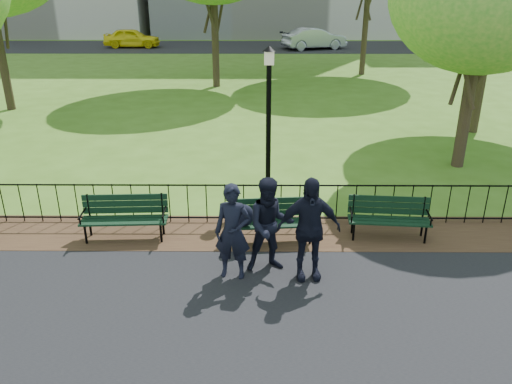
{
  "coord_description": "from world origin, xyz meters",
  "views": [
    {
      "loc": [
        0.13,
        -7.78,
        4.82
      ],
      "look_at": [
        0.07,
        1.5,
        0.94
      ],
      "focal_mm": 35.0,
      "sensor_mm": 36.0,
      "label": 1
    }
  ],
  "objects_px": {
    "park_bench_right_a": "(389,213)",
    "person_left": "(233,232)",
    "park_bench_main": "(258,215)",
    "taxi": "(132,38)",
    "person_right": "(309,229)",
    "person_mid": "(270,225)",
    "park_bench_left_a": "(124,212)",
    "sedan_silver": "(314,39)",
    "sedan_dark": "(309,39)",
    "lamppost": "(269,117)"
  },
  "relations": [
    {
      "from": "park_bench_right_a",
      "to": "lamppost",
      "type": "bearing_deg",
      "value": 141.64
    },
    {
      "from": "person_right",
      "to": "taxi",
      "type": "xyz_separation_m",
      "value": [
        -11.22,
        34.45,
        -0.18
      ]
    },
    {
      "from": "park_bench_right_a",
      "to": "person_mid",
      "type": "xyz_separation_m",
      "value": [
        -2.43,
        -1.28,
        0.36
      ]
    },
    {
      "from": "park_bench_right_a",
      "to": "sedan_silver",
      "type": "distance_m",
      "value": 31.9
    },
    {
      "from": "park_bench_left_a",
      "to": "person_mid",
      "type": "relative_size",
      "value": 0.99
    },
    {
      "from": "person_left",
      "to": "person_mid",
      "type": "bearing_deg",
      "value": 28.11
    },
    {
      "from": "park_bench_left_a",
      "to": "sedan_silver",
      "type": "xyz_separation_m",
      "value": [
        7.05,
        31.92,
        0.28
      ]
    },
    {
      "from": "park_bench_main",
      "to": "park_bench_left_a",
      "type": "bearing_deg",
      "value": 170.14
    },
    {
      "from": "park_bench_right_a",
      "to": "person_left",
      "type": "height_order",
      "value": "person_left"
    },
    {
      "from": "person_left",
      "to": "taxi",
      "type": "bearing_deg",
      "value": 113.73
    },
    {
      "from": "taxi",
      "to": "park_bench_right_a",
      "type": "bearing_deg",
      "value": -158.74
    },
    {
      "from": "person_left",
      "to": "person_right",
      "type": "distance_m",
      "value": 1.3
    },
    {
      "from": "park_bench_right_a",
      "to": "lamppost",
      "type": "height_order",
      "value": "lamppost"
    },
    {
      "from": "park_bench_main",
      "to": "park_bench_left_a",
      "type": "relative_size",
      "value": 0.98
    },
    {
      "from": "sedan_silver",
      "to": "person_right",
      "type": "bearing_deg",
      "value": 154.14
    },
    {
      "from": "park_bench_left_a",
      "to": "lamppost",
      "type": "bearing_deg",
      "value": 35.58
    },
    {
      "from": "taxi",
      "to": "lamppost",
      "type": "bearing_deg",
      "value": -161.24
    },
    {
      "from": "person_mid",
      "to": "person_right",
      "type": "distance_m",
      "value": 0.7
    },
    {
      "from": "person_left",
      "to": "sedan_silver",
      "type": "distance_m",
      "value": 33.72
    },
    {
      "from": "park_bench_main",
      "to": "park_bench_right_a",
      "type": "height_order",
      "value": "park_bench_main"
    },
    {
      "from": "park_bench_right_a",
      "to": "sedan_silver",
      "type": "bearing_deg",
      "value": 91.75
    },
    {
      "from": "person_mid",
      "to": "sedan_dark",
      "type": "height_order",
      "value": "person_mid"
    },
    {
      "from": "lamppost",
      "to": "park_bench_main",
      "type": "bearing_deg",
      "value": -95.17
    },
    {
      "from": "park_bench_main",
      "to": "taxi",
      "type": "distance_m",
      "value": 34.77
    },
    {
      "from": "park_bench_left_a",
      "to": "person_left",
      "type": "bearing_deg",
      "value": -35.61
    },
    {
      "from": "person_left",
      "to": "sedan_silver",
      "type": "relative_size",
      "value": 0.35
    },
    {
      "from": "park_bench_main",
      "to": "person_mid",
      "type": "bearing_deg",
      "value": -83.32
    },
    {
      "from": "park_bench_left_a",
      "to": "park_bench_right_a",
      "type": "relative_size",
      "value": 1.05
    },
    {
      "from": "park_bench_main",
      "to": "sedan_dark",
      "type": "relative_size",
      "value": 0.37
    },
    {
      "from": "park_bench_main",
      "to": "park_bench_right_a",
      "type": "distance_m",
      "value": 2.66
    },
    {
      "from": "person_right",
      "to": "taxi",
      "type": "relative_size",
      "value": 0.42
    },
    {
      "from": "person_mid",
      "to": "person_right",
      "type": "relative_size",
      "value": 0.93
    },
    {
      "from": "park_bench_right_a",
      "to": "person_mid",
      "type": "height_order",
      "value": "person_mid"
    },
    {
      "from": "park_bench_main",
      "to": "lamppost",
      "type": "bearing_deg",
      "value": 79.52
    },
    {
      "from": "lamppost",
      "to": "person_mid",
      "type": "relative_size",
      "value": 2.03
    },
    {
      "from": "park_bench_main",
      "to": "sedan_silver",
      "type": "distance_m",
      "value": 32.43
    },
    {
      "from": "person_mid",
      "to": "park_bench_left_a",
      "type": "bearing_deg",
      "value": 147.92
    },
    {
      "from": "park_bench_left_a",
      "to": "sedan_silver",
      "type": "height_order",
      "value": "sedan_silver"
    },
    {
      "from": "person_mid",
      "to": "person_left",
      "type": "bearing_deg",
      "value": -168.99
    },
    {
      "from": "park_bench_main",
      "to": "person_left",
      "type": "relative_size",
      "value": 0.99
    },
    {
      "from": "person_right",
      "to": "sedan_dark",
      "type": "distance_m",
      "value": 34.52
    },
    {
      "from": "park_bench_right_a",
      "to": "park_bench_main",
      "type": "bearing_deg",
      "value": -169.24
    },
    {
      "from": "park_bench_main",
      "to": "sedan_dark",
      "type": "xyz_separation_m",
      "value": [
        4.05,
        33.11,
        0.08
      ]
    },
    {
      "from": "park_bench_main",
      "to": "person_left",
      "type": "xyz_separation_m",
      "value": [
        -0.44,
        -1.24,
        0.28
      ]
    },
    {
      "from": "park_bench_main",
      "to": "sedan_silver",
      "type": "relative_size",
      "value": 0.34
    },
    {
      "from": "park_bench_main",
      "to": "lamppost",
      "type": "relative_size",
      "value": 0.48
    },
    {
      "from": "sedan_dark",
      "to": "person_right",
      "type": "bearing_deg",
      "value": 154.8
    },
    {
      "from": "person_right",
      "to": "taxi",
      "type": "height_order",
      "value": "person_right"
    },
    {
      "from": "person_left",
      "to": "sedan_silver",
      "type": "bearing_deg",
      "value": 89.5
    },
    {
      "from": "park_bench_left_a",
      "to": "lamppost",
      "type": "distance_m",
      "value": 3.99
    }
  ]
}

